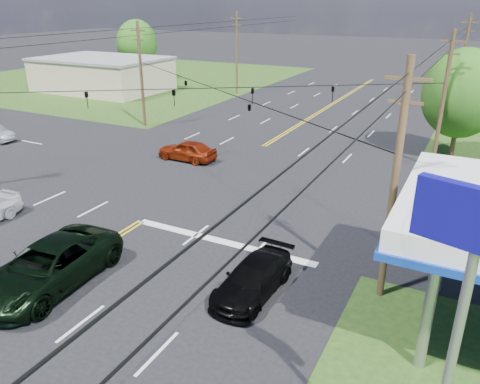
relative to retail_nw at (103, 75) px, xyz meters
The scene contains 17 objects.
ground 37.26m from the retail_nw, 36.25° to the right, with size 280.00×280.00×0.00m, color black.
grass_nw 11.36m from the retail_nw, 116.57° to the left, with size 46.00×48.00×0.03m, color #1C3F14.
stop_bar 46.14m from the retail_nw, 40.60° to the right, with size 10.00×0.50×0.02m, color silver.
retail_nw is the anchor object (origin of this frame).
pole_se 53.09m from the retail_nw, 35.79° to the right, with size 1.60×0.28×9.50m.
pole_nw 21.60m from the retail_nw, 37.41° to the right, with size 1.60×0.28×9.50m.
pole_ne 45.02m from the retail_nw, 16.82° to the right, with size 1.60×0.28×9.50m.
pole_left_far 18.30m from the retail_nw, 19.44° to the left, with size 1.60×0.28×10.00m.
pole_right_far 43.53m from the retail_nw, ahead, with size 1.60×0.28×10.00m.
span_wire_signals 37.42m from the retail_nw, 36.25° to the right, with size 26.00×18.00×1.13m.
power_lines 38.98m from the retail_nw, 38.66° to the right, with size 26.04×100.00×0.64m.
tree_right_a 45.21m from the retail_nw, 12.80° to the right, with size 5.70×5.70×8.18m.
tree_far_l 10.69m from the retail_nw, 101.31° to the left, with size 6.08×6.08×8.72m.
pickup_dkgreen 47.70m from the retail_nw, 50.24° to the right, with size 3.08×6.68×1.86m, color black.
suv_black 50.78m from the retail_nw, 40.96° to the right, with size 1.93×4.75×1.38m, color black.
sedan_red 33.04m from the retail_nw, 37.03° to the right, with size 1.82×4.52×1.54m, color maroon.
polesign_se 60.53m from the retail_nw, 40.80° to the right, with size 2.37×0.92×8.17m.
Camera 1 is at (15.31, -13.95, 11.15)m, focal length 35.00 mm.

